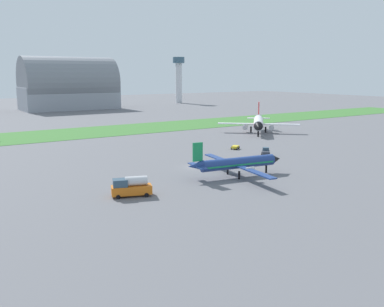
{
  "coord_description": "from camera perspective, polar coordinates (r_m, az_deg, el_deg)",
  "views": [
    {
      "loc": [
        -48.3,
        -73.03,
        19.63
      ],
      "look_at": [
        -0.22,
        0.19,
        3.0
      ],
      "focal_mm": 39.19,
      "sensor_mm": 36.0,
      "label": 1
    }
  ],
  "objects": [
    {
      "name": "ground_plane",
      "position": [
        89.73,
        0.18,
        -1.89
      ],
      "size": [
        600.0,
        600.0,
        0.0
      ],
      "primitive_type": "plane",
      "color": "slate"
    },
    {
      "name": "grass_taxiway_strip",
      "position": [
        148.04,
        -13.97,
        2.83
      ],
      "size": [
        360.0,
        28.0,
        0.08
      ],
      "primitive_type": "cube",
      "color": "#3D7533",
      "rests_on": "ground_plane"
    },
    {
      "name": "airplane_foreground_turboprop",
      "position": [
        81.74,
        6.07,
        -1.29
      ],
      "size": [
        20.79,
        24.21,
        7.27
      ],
      "rotation": [
        0.0,
        0.0,
        6.14
      ],
      "color": "navy",
      "rests_on": "ground_plane"
    },
    {
      "name": "airplane_parked_jet_far",
      "position": [
        143.85,
        9.03,
        4.18
      ],
      "size": [
        21.7,
        22.38,
        9.73
      ],
      "rotation": [
        0.0,
        0.0,
        3.98
      ],
      "color": "white",
      "rests_on": "ground_plane"
    },
    {
      "name": "fuel_truck_near_gate",
      "position": [
        69.15,
        -8.32,
        -4.5
      ],
      "size": [
        6.93,
        4.41,
        3.29
      ],
      "rotation": [
        0.0,
        0.0,
        2.81
      ],
      "color": "orange",
      "rests_on": "ground_plane"
    },
    {
      "name": "baggage_cart_midfield",
      "position": [
        111.88,
        5.91,
        0.88
      ],
      "size": [
        2.95,
        2.77,
        0.9
      ],
      "rotation": [
        0.0,
        0.0,
        0.58
      ],
      "color": "yellow",
      "rests_on": "ground_plane"
    },
    {
      "name": "pushback_tug_by_runway",
      "position": [
        103.69,
        10.02,
        0.18
      ],
      "size": [
        3.71,
        3.9,
        1.95
      ],
      "rotation": [
        0.0,
        0.0,
        0.86
      ],
      "color": "#2D333D",
      "rests_on": "ground_plane"
    },
    {
      "name": "hangar_distant",
      "position": [
        248.97,
        -16.39,
        8.69
      ],
      "size": [
        51.5,
        28.21,
        29.23
      ],
      "color": "#9399A3",
      "rests_on": "ground_plane"
    },
    {
      "name": "control_tower",
      "position": [
        291.74,
        -1.82,
        10.55
      ],
      "size": [
        8.0,
        8.0,
        31.06
      ],
      "color": "silver",
      "rests_on": "ground_plane"
    }
  ]
}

